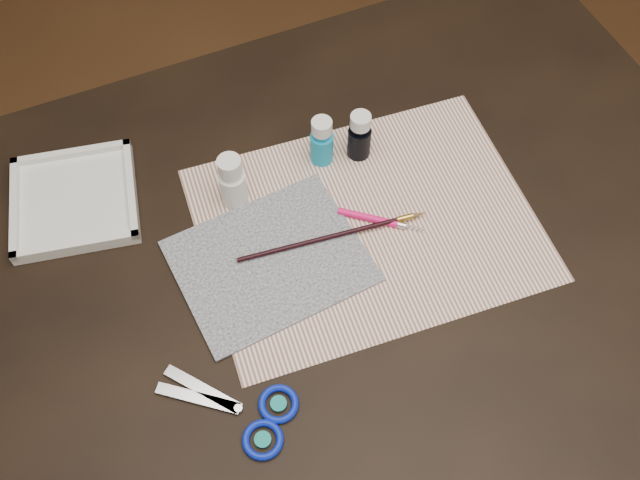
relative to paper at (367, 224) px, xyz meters
name	(u,v)px	position (x,y,z in m)	size (l,w,h in m)	color
ground	(320,421)	(-0.09, -0.03, -0.76)	(3.50, 3.50, 0.02)	#422614
table	(320,358)	(-0.09, -0.03, -0.38)	(1.30, 0.90, 0.75)	black
paper	(367,224)	(0.00, 0.00, 0.00)	(0.48, 0.37, 0.00)	white
canvas	(270,261)	(-0.15, 0.00, 0.00)	(0.26, 0.21, 0.00)	black
paint_bottle_white	(232,181)	(-0.16, 0.12, 0.05)	(0.04, 0.04, 0.10)	white
paint_bottle_cyan	(322,141)	(-0.01, 0.14, 0.04)	(0.04, 0.04, 0.09)	#1297C3
paint_bottle_navy	(360,135)	(0.04, 0.12, 0.04)	(0.04, 0.04, 0.09)	black
paintbrush	(334,236)	(-0.05, -0.01, 0.01)	(0.29, 0.01, 0.01)	black
craft_knife	(382,221)	(0.02, -0.01, 0.01)	(0.13, 0.01, 0.01)	#FB126D
scissors	(223,409)	(-0.29, -0.18, 0.00)	(0.20, 0.10, 0.01)	silver
palette_tray	(74,199)	(-0.38, 0.21, 0.01)	(0.18, 0.18, 0.02)	white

